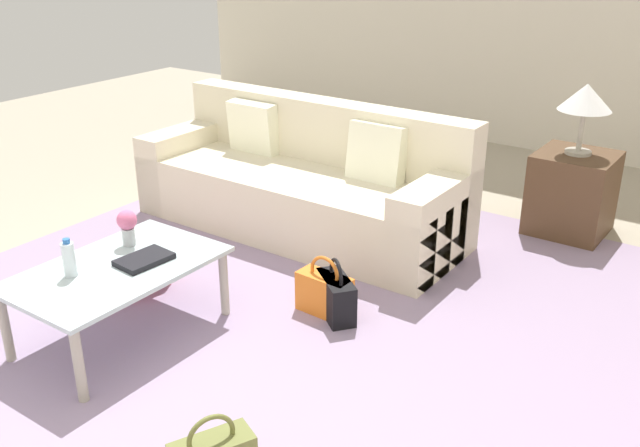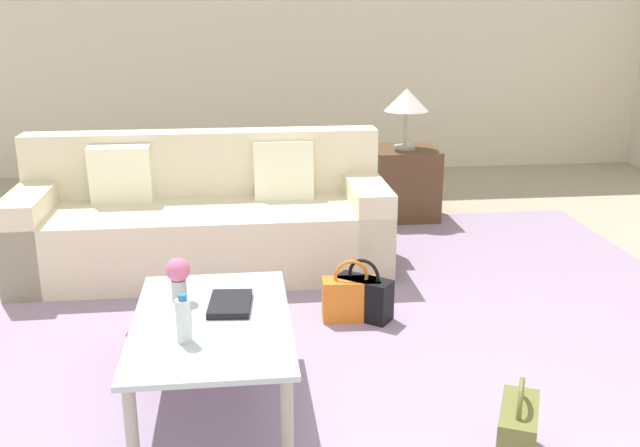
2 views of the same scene
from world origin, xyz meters
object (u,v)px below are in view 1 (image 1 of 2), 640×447
side_table (572,193)px  handbag_orange (324,293)px  couch (306,186)px  water_bottle (69,259)px  coffee_table_book (144,259)px  handbag_red (141,271)px  coffee_table (117,275)px  flower_vase (127,224)px  handbag_black (336,296)px  table_lamp (586,99)px

side_table → handbag_orange: side_table is taller
couch → water_bottle: 2.00m
coffee_table_book → handbag_red: coffee_table_book is taller
side_table → handbag_red: bearing=-37.3°
couch → water_bottle: (1.99, 0.00, 0.21)m
coffee_table → handbag_red: 0.57m
flower_vase → couch: bearing=178.2°
side_table → couch: bearing=-57.8°
handbag_red → flower_vase: bearing=41.3°
water_bottle → side_table: water_bottle is taller
coffee_table_book → flower_vase: 0.27m
handbag_orange → handbag_black: size_ratio=1.00×
handbag_orange → coffee_table_book: bearing=-43.4°
water_bottle → handbag_orange: (-1.02, 0.84, -0.38)m
couch → water_bottle: bearing=0.0°
coffee_table_book → side_table: (-2.68, 1.42, -0.14)m
coffee_table_book → handbag_red: 0.58m
flower_vase → handbag_red: 0.48m
handbag_black → water_bottle: bearing=-41.7°
table_lamp → handbag_red: (2.39, -1.82, -0.83)m
coffee_table_book → handbag_black: bearing=138.7°
coffee_table → water_bottle: (0.20, -0.10, 0.14)m
couch → table_lamp: (-1.01, 1.60, 0.66)m
water_bottle → handbag_red: bearing=-160.4°
water_bottle → handbag_orange: water_bottle is taller
coffee_table_book → table_lamp: size_ratio=0.57×
flower_vase → table_lamp: 3.09m
coffee_table → water_bottle: water_bottle is taller
water_bottle → coffee_table_book: (-0.32, 0.18, -0.08)m
handbag_orange → couch: bearing=-139.1°
coffee_table → flower_vase: (-0.22, -0.15, 0.17)m
couch → coffee_table_book: couch is taller
side_table → coffee_table: bearing=-28.2°
water_bottle → handbag_orange: 1.38m
couch → table_lamp: bearing=122.2°
coffee_table → water_bottle: 0.27m
handbag_red → coffee_table_book: bearing=53.8°
table_lamp → handbag_red: table_lamp is taller
coffee_table → handbag_black: size_ratio=3.01×
coffee_table_book → table_lamp: table_lamp is taller
coffee_table → water_bottle: size_ratio=5.28×
handbag_orange → handbag_black: (-0.01, 0.07, 0.00)m
side_table → handbag_black: side_table is taller
couch → flower_vase: couch is taller
flower_vase → side_table: bearing=147.4°
table_lamp → water_bottle: bearing=-28.1°
side_table → water_bottle: bearing=-28.1°
handbag_orange → handbag_red: size_ratio=1.00×
flower_vase → handbag_black: (-0.61, 0.97, -0.41)m
water_bottle → handbag_orange: size_ratio=0.57×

